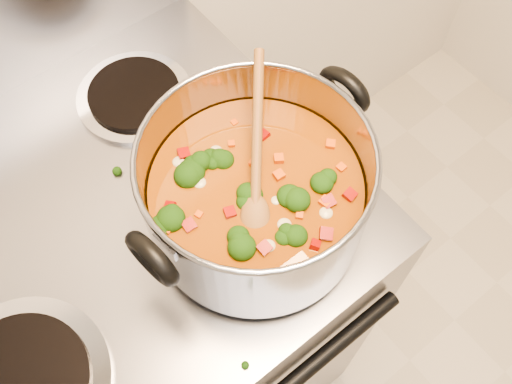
{
  "coord_description": "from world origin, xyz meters",
  "views": [
    {
      "loc": [
        -0.0,
        0.74,
        1.64
      ],
      "look_at": [
        0.21,
        1.01,
        1.01
      ],
      "focal_mm": 40.0,
      "sensor_mm": 36.0,
      "label": 1
    }
  ],
  "objects": [
    {
      "name": "electric_range",
      "position": [
        0.03,
        1.16,
        0.47
      ],
      "size": [
        0.73,
        0.66,
        1.08
      ],
      "color": "gray",
      "rests_on": "ground"
    },
    {
      "name": "cooktop_crumbs",
      "position": [
        0.21,
        0.87,
        0.92
      ],
      "size": [
        0.18,
        0.02,
        0.01
      ],
      "color": "black",
      "rests_on": "electric_range"
    },
    {
      "name": "stockpot",
      "position": [
        0.21,
        1.01,
        1.01
      ],
      "size": [
        0.35,
        0.29,
        0.17
      ],
      "rotation": [
        0.0,
        0.0,
        0.13
      ],
      "color": "gray",
      "rests_on": "electric_range"
    },
    {
      "name": "wooden_spoon",
      "position": [
        0.22,
        1.02,
        1.05
      ],
      "size": [
        0.17,
        0.19,
        0.1
      ],
      "rotation": [
        0.0,
        0.0,
        0.88
      ],
      "color": "brown",
      "rests_on": "stockpot"
    }
  ]
}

